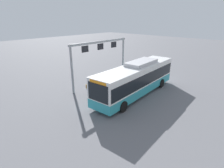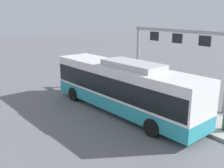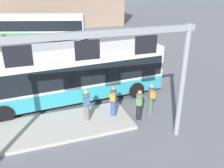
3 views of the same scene
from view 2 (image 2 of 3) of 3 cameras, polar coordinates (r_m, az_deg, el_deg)
name	(u,v)px [view 2 (image 2 of 3)]	position (r m, az deg, el deg)	size (l,w,h in m)	color
ground_plane	(122,112)	(17.15, 2.27, -6.12)	(120.00, 120.00, 0.00)	slate
platform_curb	(178,111)	(17.51, 14.41, -5.87)	(10.00, 2.80, 0.16)	#B2ADA3
bus_main	(123,85)	(16.56, 2.35, -0.29)	(11.77, 3.25, 3.46)	teal
person_boarding	(131,81)	(21.22, 4.12, 0.65)	(0.53, 0.61, 1.67)	black
person_waiting_near	(119,80)	(21.62, 1.54, 0.96)	(0.44, 0.58, 1.67)	#476B4C
person_waiting_mid	(135,83)	(19.94, 5.20, 0.13)	(0.52, 0.60, 1.67)	#334C8C
person_waiting_far	(148,88)	(18.95, 8.01, -0.79)	(0.38, 0.56, 1.67)	slate
platform_sign_gantry	(177,49)	(19.88, 14.08, 7.55)	(8.77, 0.24, 5.20)	gray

